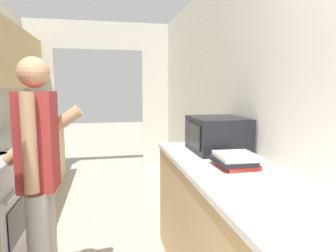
% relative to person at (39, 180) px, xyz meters
% --- Properties ---
extents(wall_right, '(0.06, 7.12, 2.50)m').
position_rel_person_xyz_m(wall_right, '(1.51, 0.33, 0.40)').
color(wall_right, silver).
rests_on(wall_right, ground_plane).
extents(wall_far_with_doorway, '(2.74, 0.06, 2.50)m').
position_rel_person_xyz_m(wall_far_with_doorway, '(0.31, 3.32, 0.57)').
color(wall_far_with_doorway, silver).
rests_on(wall_far_with_doorway, ground_plane).
extents(counter_left, '(0.62, 3.51, 0.91)m').
position_rel_person_xyz_m(counter_left, '(-0.56, 1.62, -0.39)').
color(counter_left, tan).
rests_on(counter_left, ground_plane).
extents(counter_right, '(0.62, 2.01, 0.91)m').
position_rel_person_xyz_m(counter_right, '(1.18, -0.24, -0.39)').
color(counter_right, tan).
rests_on(counter_right, ground_plane).
extents(person, '(0.51, 0.39, 1.59)m').
position_rel_person_xyz_m(person, '(0.00, 0.00, 0.00)').
color(person, '#9E9E9E').
rests_on(person, ground_plane).
extents(microwave, '(0.40, 0.48, 0.27)m').
position_rel_person_xyz_m(microwave, '(1.26, 0.31, 0.20)').
color(microwave, black).
rests_on(microwave, counter_right).
extents(book_stack, '(0.26, 0.29, 0.08)m').
position_rel_person_xyz_m(book_stack, '(1.20, -0.17, 0.11)').
color(book_stack, red).
rests_on(book_stack, counter_right).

